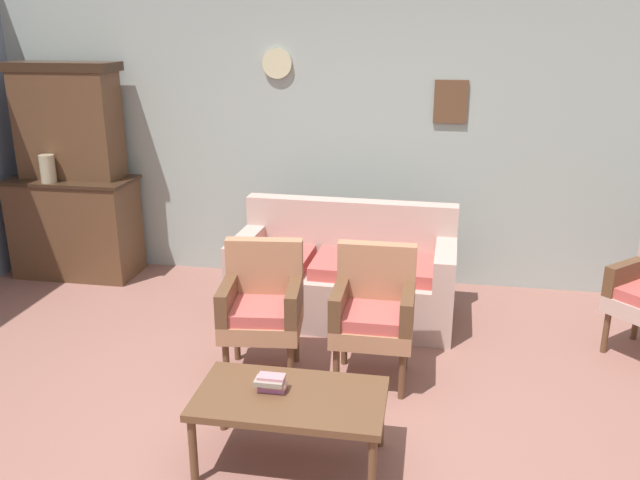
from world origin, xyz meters
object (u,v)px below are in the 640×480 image
at_px(coffee_table, 290,402).
at_px(book_stack_on_table, 272,383).
at_px(floral_couch, 344,277).
at_px(side_cabinet, 76,227).
at_px(armchair_row_middle, 374,309).
at_px(vase_on_cabinet, 48,169).
at_px(armchair_near_cabinet, 262,303).

relative_size(coffee_table, book_stack_on_table, 6.07).
bearing_deg(floral_couch, side_cabinet, 169.12).
distance_m(side_cabinet, book_stack_on_table, 3.48).
relative_size(side_cabinet, book_stack_on_table, 7.01).
bearing_deg(side_cabinet, book_stack_on_table, -44.24).
bearing_deg(armchair_row_middle, coffee_table, -109.00).
height_order(vase_on_cabinet, floral_couch, vase_on_cabinet).
relative_size(side_cabinet, coffee_table, 1.16).
bearing_deg(floral_couch, coffee_table, -90.52).
bearing_deg(armchair_row_middle, side_cabinet, 153.62).
relative_size(floral_couch, armchair_row_middle, 1.97).
distance_m(side_cabinet, armchair_row_middle, 3.28).
xyz_separation_m(floral_couch, armchair_row_middle, (0.33, -0.96, 0.17)).
height_order(side_cabinet, armchair_near_cabinet, side_cabinet).
bearing_deg(armchair_row_middle, armchair_near_cabinet, -176.90).
relative_size(floral_couch, coffee_table, 1.77).
height_order(vase_on_cabinet, armchair_near_cabinet, vase_on_cabinet).
distance_m(vase_on_cabinet, armchair_row_middle, 3.35).
relative_size(vase_on_cabinet, armchair_near_cabinet, 0.27).
distance_m(armchair_row_middle, book_stack_on_table, 1.07).
xyz_separation_m(side_cabinet, armchair_row_middle, (2.94, -1.46, 0.03)).
xyz_separation_m(side_cabinet, book_stack_on_table, (2.49, -2.43, -0.00)).
xyz_separation_m(side_cabinet, vase_on_cabinet, (-0.10, -0.17, 0.59)).
bearing_deg(side_cabinet, floral_couch, -10.88).
height_order(floral_couch, armchair_row_middle, same).
bearing_deg(coffee_table, vase_on_cabinet, 139.79).
relative_size(armchair_near_cabinet, book_stack_on_table, 5.46).
xyz_separation_m(vase_on_cabinet, floral_couch, (2.71, -0.33, -0.73)).
distance_m(floral_couch, book_stack_on_table, 1.93).
height_order(armchair_near_cabinet, coffee_table, armchair_near_cabinet).
bearing_deg(side_cabinet, armchair_near_cabinet, -34.28).
distance_m(vase_on_cabinet, book_stack_on_table, 3.48).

